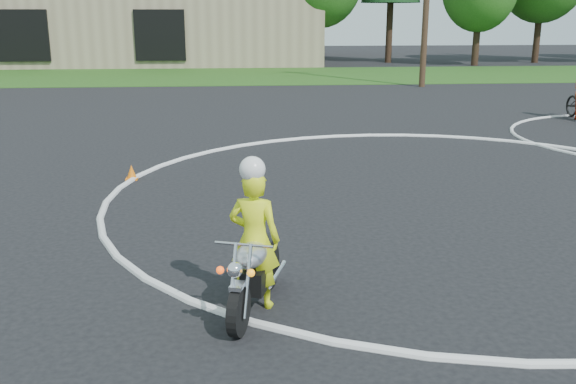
{
  "coord_description": "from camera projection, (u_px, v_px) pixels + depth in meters",
  "views": [
    {
      "loc": [
        -3.7,
        -8.18,
        3.26
      ],
      "look_at": [
        -3.04,
        -0.46,
        1.1
      ],
      "focal_mm": 40.0,
      "sensor_mm": 36.0,
      "label": 1
    }
  ],
  "objects": [
    {
      "name": "ground",
      "position": [
        500.0,
        253.0,
        9.03
      ],
      "size": [
        120.0,
        120.0,
        0.0
      ],
      "primitive_type": "plane",
      "color": "black",
      "rests_on": "ground"
    },
    {
      "name": "grass_strip",
      "position": [
        301.0,
        75.0,
        34.94
      ],
      "size": [
        120.0,
        10.0,
        0.02
      ],
      "primitive_type": "cube",
      "color": "#1E4714",
      "rests_on": "ground"
    },
    {
      "name": "course_markings",
      "position": [
        516.0,
        175.0,
        13.39
      ],
      "size": [
        19.05,
        19.05,
        0.12
      ],
      "color": "silver",
      "rests_on": "ground"
    },
    {
      "name": "primary_motorcycle",
      "position": [
        255.0,
        272.0,
        7.19
      ],
      "size": [
        0.85,
        1.76,
        0.96
      ],
      "rotation": [
        0.0,
        0.0,
        -0.32
      ],
      "color": "black",
      "rests_on": "ground"
    },
    {
      "name": "rider_primary_grp",
      "position": [
        254.0,
        235.0,
        7.21
      ],
      "size": [
        0.68,
        0.55,
        1.77
      ],
      "rotation": [
        0.0,
        0.0,
        -0.32
      ],
      "color": "#E6F519",
      "rests_on": "ground"
    },
    {
      "name": "warehouse",
      "position": [
        26.0,
        0.0,
        44.82
      ],
      "size": [
        41.0,
        17.0,
        8.3
      ],
      "color": "tan",
      "rests_on": "ground"
    }
  ]
}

